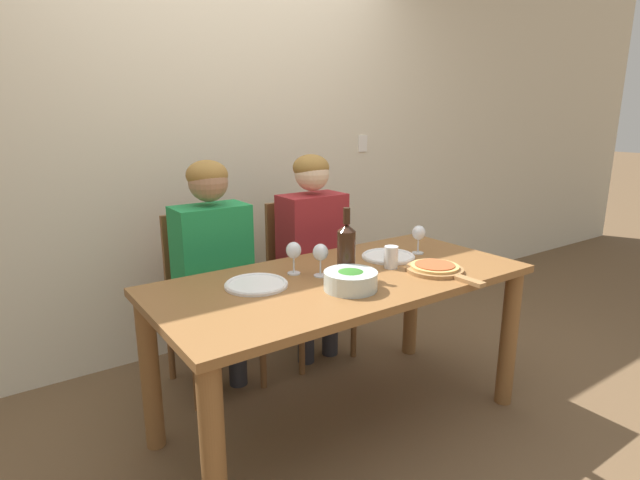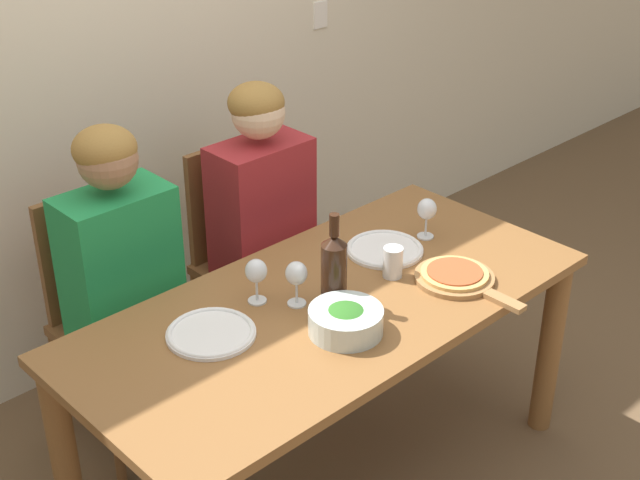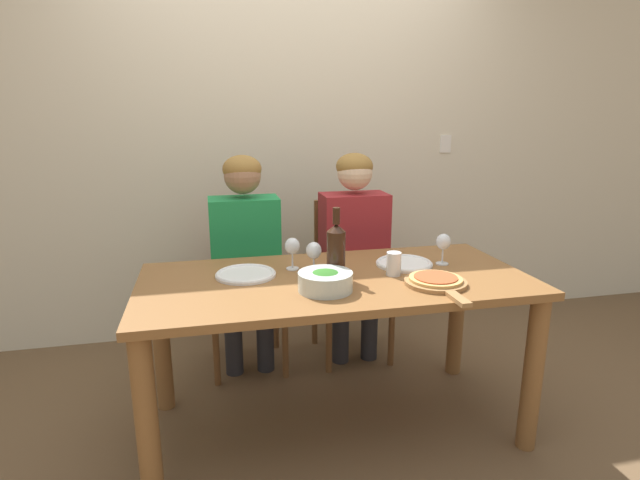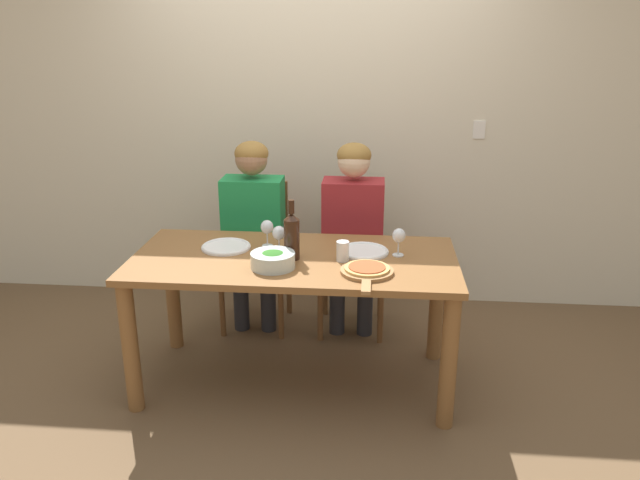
# 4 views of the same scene
# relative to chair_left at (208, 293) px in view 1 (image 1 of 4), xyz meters

# --- Properties ---
(ground_plane) EXTENTS (40.00, 40.00, 0.00)m
(ground_plane) POSITION_rel_chair_left_xyz_m (0.35, -0.77, -0.51)
(ground_plane) COLOR brown
(back_wall) EXTENTS (10.00, 0.06, 2.70)m
(back_wall) POSITION_rel_chair_left_xyz_m (0.35, 0.46, 0.84)
(back_wall) COLOR beige
(back_wall) RESTS_ON ground
(dining_table) EXTENTS (1.72, 0.81, 0.75)m
(dining_table) POSITION_rel_chair_left_xyz_m (0.35, -0.77, 0.11)
(dining_table) COLOR brown
(dining_table) RESTS_ON ground
(chair_left) EXTENTS (0.42, 0.42, 0.94)m
(chair_left) POSITION_rel_chair_left_xyz_m (0.00, 0.00, 0.00)
(chair_left) COLOR brown
(chair_left) RESTS_ON ground
(chair_right) EXTENTS (0.42, 0.42, 0.94)m
(chair_right) POSITION_rel_chair_left_xyz_m (0.63, 0.00, 0.00)
(chair_right) COLOR brown
(chair_right) RESTS_ON ground
(person_woman) EXTENTS (0.47, 0.51, 1.24)m
(person_woman) POSITION_rel_chair_left_xyz_m (0.00, -0.11, 0.24)
(person_woman) COLOR #28282D
(person_woman) RESTS_ON ground
(person_man) EXTENTS (0.47, 0.51, 1.24)m
(person_man) POSITION_rel_chair_left_xyz_m (0.63, -0.11, 0.24)
(person_man) COLOR #28282D
(person_man) RESTS_ON ground
(wine_bottle) EXTENTS (0.08, 0.08, 0.32)m
(wine_bottle) POSITION_rel_chair_left_xyz_m (0.34, -0.79, 0.37)
(wine_bottle) COLOR black
(wine_bottle) RESTS_ON dining_table
(broccoli_bowl) EXTENTS (0.23, 0.23, 0.09)m
(broccoli_bowl) POSITION_rel_chair_left_xyz_m (0.26, -0.93, 0.28)
(broccoli_bowl) COLOR silver
(broccoli_bowl) RESTS_ON dining_table
(dinner_plate_left) EXTENTS (0.27, 0.27, 0.02)m
(dinner_plate_left) POSITION_rel_chair_left_xyz_m (-0.04, -0.66, 0.25)
(dinner_plate_left) COLOR white
(dinner_plate_left) RESTS_ON dining_table
(dinner_plate_right) EXTENTS (0.27, 0.27, 0.02)m
(dinner_plate_right) POSITION_rel_chair_left_xyz_m (0.71, -0.67, 0.25)
(dinner_plate_right) COLOR white
(dinner_plate_right) RESTS_ON dining_table
(pizza_on_board) EXTENTS (0.26, 0.40, 0.04)m
(pizza_on_board) POSITION_rel_chair_left_xyz_m (0.74, -0.97, 0.25)
(pizza_on_board) COLOR #9E7042
(pizza_on_board) RESTS_ON dining_table
(wine_glass_left) EXTENTS (0.07, 0.07, 0.15)m
(wine_glass_left) POSITION_rel_chair_left_xyz_m (0.18, -0.61, 0.34)
(wine_glass_left) COLOR silver
(wine_glass_left) RESTS_ON dining_table
(wine_glass_right) EXTENTS (0.07, 0.07, 0.15)m
(wine_glass_right) POSITION_rel_chair_left_xyz_m (0.90, -0.69, 0.34)
(wine_glass_right) COLOR silver
(wine_glass_right) RESTS_ON dining_table
(wine_glass_centre) EXTENTS (0.07, 0.07, 0.15)m
(wine_glass_centre) POSITION_rel_chair_left_xyz_m (0.26, -0.71, 0.34)
(wine_glass_centre) COLOR silver
(wine_glass_centre) RESTS_ON dining_table
(water_tumbler) EXTENTS (0.07, 0.07, 0.11)m
(water_tumbler) POSITION_rel_chair_left_xyz_m (0.61, -0.80, 0.29)
(water_tumbler) COLOR silver
(water_tumbler) RESTS_ON dining_table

